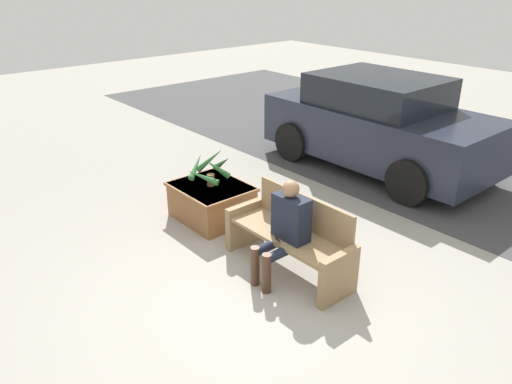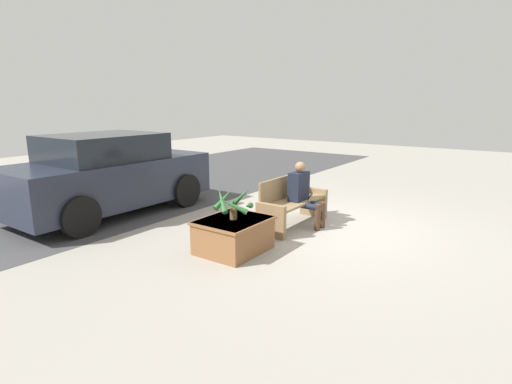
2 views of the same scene
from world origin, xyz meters
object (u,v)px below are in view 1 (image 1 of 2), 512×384
at_px(bench, 291,237).
at_px(potted_plant, 210,168).
at_px(planter_box, 212,201).
at_px(parked_car, 379,124).
at_px(person_seated, 285,226).

xyz_separation_m(bench, potted_plant, (-1.66, 0.04, 0.35)).
distance_m(planter_box, parked_car, 3.45).
distance_m(bench, potted_plant, 1.69).
distance_m(bench, planter_box, 1.66).
distance_m(person_seated, planter_box, 1.80).
xyz_separation_m(bench, planter_box, (-1.65, 0.05, -0.14)).
bearing_deg(potted_plant, planter_box, 70.69).
xyz_separation_m(planter_box, parked_car, (0.25, 3.40, 0.53)).
bearing_deg(bench, planter_box, 178.32).
bearing_deg(planter_box, parked_car, 85.72).
distance_m(bench, parked_car, 3.75).
bearing_deg(bench, person_seated, -65.45).
height_order(person_seated, potted_plant, person_seated).
xyz_separation_m(bench, parked_car, (-1.40, 3.45, 0.38)).
bearing_deg(person_seated, bench, 114.55).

